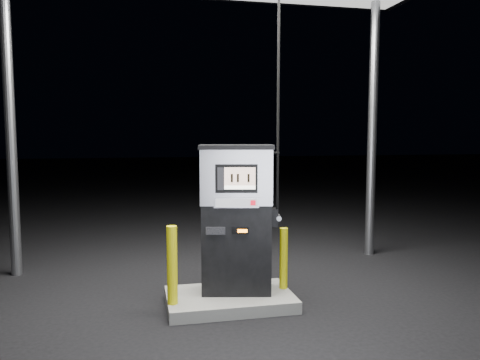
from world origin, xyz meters
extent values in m
plane|color=black|center=(0.00, 0.00, 0.00)|extent=(80.00, 80.00, 0.00)
cube|color=slate|center=(0.00, 0.00, 0.07)|extent=(1.60, 1.00, 0.15)
cylinder|color=gray|center=(-3.00, 2.00, 2.25)|extent=(0.16, 0.16, 4.50)
cylinder|color=gray|center=(3.00, 2.00, 2.25)|extent=(0.16, 0.16, 4.50)
cube|color=black|center=(0.11, 0.10, 0.73)|extent=(0.96, 0.68, 1.15)
cube|color=silver|center=(0.11, 0.10, 1.65)|extent=(0.99, 0.70, 0.69)
cube|color=black|center=(0.11, 0.10, 2.03)|extent=(1.03, 0.75, 0.06)
cube|color=black|center=(0.06, -0.16, 1.65)|extent=(0.51, 0.13, 0.35)
cube|color=tan|center=(0.09, -0.19, 1.67)|extent=(0.37, 0.08, 0.22)
cube|color=white|center=(0.09, -0.19, 1.54)|extent=(0.37, 0.08, 0.05)
cube|color=silver|center=(0.06, -0.16, 1.35)|extent=(0.55, 0.14, 0.13)
cube|color=#919498|center=(0.05, -0.18, 1.35)|extent=(0.50, 0.11, 0.10)
cube|color=red|center=(0.25, -0.22, 1.35)|extent=(0.06, 0.02, 0.06)
cube|color=black|center=(0.10, -0.17, 1.00)|extent=(0.20, 0.06, 0.08)
cube|color=orange|center=(0.13, -0.19, 1.00)|extent=(0.12, 0.03, 0.04)
cube|color=black|center=(-0.20, -0.11, 1.00)|extent=(0.24, 0.07, 0.09)
cube|color=black|center=(0.59, 0.00, 1.12)|extent=(0.12, 0.18, 0.23)
cylinder|color=gray|center=(0.64, -0.01, 1.12)|extent=(0.11, 0.21, 0.06)
cylinder|color=black|center=(0.61, -0.05, 2.66)|extent=(0.04, 0.04, 2.86)
cylinder|color=#CDC60B|center=(-0.74, -0.20, 0.62)|extent=(0.15, 0.15, 0.95)
cylinder|color=#CDC60B|center=(0.74, 0.07, 0.55)|extent=(0.12, 0.12, 0.81)
camera|label=1|loc=(-1.11, -5.71, 2.18)|focal=35.00mm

